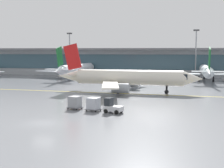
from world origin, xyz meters
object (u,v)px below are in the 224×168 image
at_px(taxiing_regional_jet, 127,78).
at_px(cargo_dolly_trailing, 75,102).
at_px(apron_light_mast_1, 70,53).
at_px(cargo_dolly_lead, 94,104).
at_px(baggage_tug, 112,107).
at_px(apron_light_mast_2, 196,52).
at_px(gate_airplane_1, 77,69).
at_px(gate_airplane_2, 206,71).

distance_m(taxiing_regional_jet, cargo_dolly_trailing, 21.91).
xyz_separation_m(cargo_dolly_trailing, apron_light_mast_1, (-21.99, 61.44, 7.06)).
xyz_separation_m(taxiing_regional_jet, cargo_dolly_lead, (-1.34, -22.28, -2.04)).
bearing_deg(baggage_tug, cargo_dolly_lead, 180.00).
bearing_deg(apron_light_mast_2, taxiing_regional_jet, -111.84).
bearing_deg(baggage_tug, apron_light_mast_2, 93.82).
distance_m(gate_airplane_1, cargo_dolly_trailing, 54.37).
height_order(baggage_tug, apron_light_mast_2, apron_light_mast_2).
xyz_separation_m(cargo_dolly_lead, apron_light_mast_2, (16.73, 60.70, 7.28)).
xyz_separation_m(baggage_tug, apron_light_mast_2, (13.80, 61.56, 7.45)).
bearing_deg(cargo_dolly_lead, gate_airplane_1, 126.77).
bearing_deg(apron_light_mast_2, cargo_dolly_trailing, -108.40).
bearing_deg(cargo_dolly_lead, cargo_dolly_trailing, -180.00).
bearing_deg(apron_light_mast_1, taxiing_regional_jet, -56.56).
xyz_separation_m(gate_airplane_1, cargo_dolly_lead, (19.52, -52.74, -1.94)).
distance_m(gate_airplane_1, apron_light_mast_1, 12.27).
bearing_deg(cargo_dolly_lead, baggage_tug, -0.00).
relative_size(cargo_dolly_trailing, apron_light_mast_1, 0.17).
relative_size(cargo_dolly_lead, cargo_dolly_trailing, 1.00).
xyz_separation_m(gate_airplane_1, taxiing_regional_jet, (20.86, -30.46, 0.11)).
bearing_deg(baggage_tug, gate_airplane_1, 129.18).
distance_m(apron_light_mast_1, apron_light_mast_2, 41.91).
distance_m(baggage_tug, apron_light_mast_2, 63.53).
relative_size(gate_airplane_1, cargo_dolly_trailing, 12.21).
height_order(cargo_dolly_lead, cargo_dolly_trailing, same).
height_order(gate_airplane_1, baggage_tug, gate_airplane_1).
relative_size(baggage_tug, apron_light_mast_2, 0.19).
relative_size(cargo_dolly_lead, apron_light_mast_1, 0.17).
distance_m(gate_airplane_1, taxiing_regional_jet, 36.92).
distance_m(gate_airplane_2, apron_light_mast_2, 10.28).
bearing_deg(cargo_dolly_trailing, apron_light_mast_1, 126.15).
bearing_deg(taxiing_regional_jet, baggage_tug, -82.29).
distance_m(gate_airplane_2, apron_light_mast_1, 45.91).
xyz_separation_m(gate_airplane_1, apron_light_mast_2, (36.26, 7.96, 5.35)).
bearing_deg(cargo_dolly_trailing, gate_airplane_1, 123.99).
xyz_separation_m(gate_airplane_1, cargo_dolly_trailing, (16.38, -51.81, -1.94)).
bearing_deg(gate_airplane_1, baggage_tug, -151.93).
relative_size(baggage_tug, cargo_dolly_lead, 1.17).
xyz_separation_m(gate_airplane_1, baggage_tug, (22.46, -53.61, -2.10)).
height_order(taxiing_regional_jet, baggage_tug, taxiing_regional_jet).
bearing_deg(taxiing_regional_jet, gate_airplane_2, 62.85).
bearing_deg(baggage_tug, cargo_dolly_trailing, 180.00).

